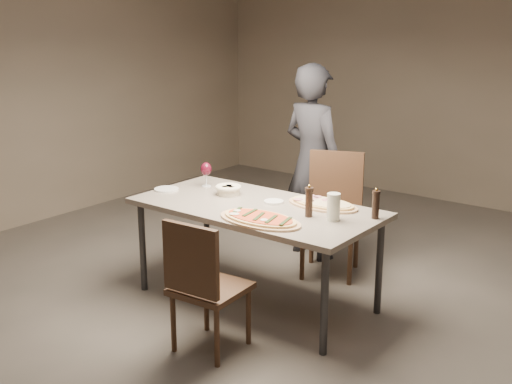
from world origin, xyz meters
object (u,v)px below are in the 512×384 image
Objects in this scene: ham_pizza at (323,204)px; pepper_mill_left at (376,204)px; bread_basket at (228,189)px; chair_near at (202,280)px; carafe at (334,207)px; chair_far at (333,206)px; diner at (313,162)px; dining_table at (256,213)px; zucchini_pizza at (260,219)px.

ham_pizza is 0.45m from pepper_mill_left.
chair_near is at bearing -58.92° from bread_basket.
carafe is 0.21× the size of chair_near.
bread_basket is 0.20× the size of chair_far.
ham_pizza is 0.76m from bread_basket.
carafe is 1.03m from chair_far.
chair_near reaches higher than ham_pizza.
bread_basket is at bearing 92.36° from diner.
ham_pizza is (0.39, 0.28, 0.07)m from dining_table.
zucchini_pizza is 0.70× the size of chair_near.
dining_table is 2.03× the size of chair_near.
chair_near is at bearing -120.39° from pepper_mill_left.
ham_pizza is 0.35m from carafe.
dining_table is at bearing -176.73° from carafe.
bread_basket reaches higher than zucchini_pizza.
pepper_mill_left reaches higher than chair_near.
chair_near is at bearing -116.06° from carafe.
zucchini_pizza is at bearing 74.34° from chair_far.
carafe is 0.19× the size of chair_far.
bread_basket is at bearing 146.40° from zucchini_pizza.
zucchini_pizza is at bearing 81.65° from chair_near.
dining_table is 3.28× the size of ham_pizza.
dining_table is at bearing -16.61° from bread_basket.
chair_far is at bearing 137.29° from ham_pizza.
diner is (-0.21, 1.08, 0.16)m from dining_table.
diner reaches higher than bread_basket.
chair_near reaches higher than bread_basket.
diner is at bearing 141.12° from pepper_mill_left.
pepper_mill_left reaches higher than carafe.
diner reaches higher than ham_pizza.
zucchini_pizza is at bearing -32.97° from bread_basket.
carafe is at bearing -22.57° from ham_pizza.
chair_far is (-0.50, 0.85, -0.29)m from carafe.
pepper_mill_left is at bearing 55.29° from chair_near.
pepper_mill_left is (1.18, 0.14, 0.06)m from bread_basket.
bread_basket is 0.23× the size of chair_near.
ham_pizza is at bearing 137.41° from diner.
pepper_mill_left is at bearing 45.36° from carafe.
chair_far is 0.59× the size of diner.
carafe is 0.11× the size of diner.
carafe is at bearing -134.64° from pepper_mill_left.
chair_far is at bearing 81.96° from dining_table.
carafe is at bearing 3.27° from dining_table.
bread_basket is at bearing 163.39° from dining_table.
ham_pizza is 1.00m from diner.
zucchini_pizza is 0.60m from chair_near.
pepper_mill_left is at bearing 16.33° from dining_table.
ham_pizza is at bearing 133.82° from carafe.
chair_far is at bearing 120.49° from carafe.
pepper_mill_left reaches higher than ham_pizza.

